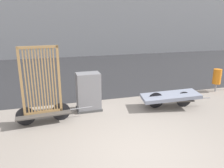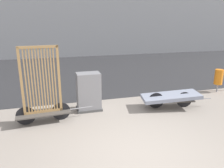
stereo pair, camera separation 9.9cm
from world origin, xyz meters
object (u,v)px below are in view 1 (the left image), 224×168
at_px(bike_cart_with_mattress, 170,97).
at_px(utility_cabinet, 89,93).
at_px(trash_bin, 217,77).
at_px(bike_cart_with_bedframe, 42,96).

distance_m(bike_cart_with_mattress, utility_cabinet, 2.82).
distance_m(utility_cabinet, trash_bin, 5.61).
bearing_deg(bike_cart_with_bedframe, utility_cabinet, 17.91).
xyz_separation_m(bike_cart_with_bedframe, trash_bin, (7.04, 1.03, -0.18)).
relative_size(bike_cart_with_bedframe, utility_cabinet, 1.77).
bearing_deg(bike_cart_with_mattress, bike_cart_with_bedframe, -169.30).
xyz_separation_m(bike_cart_with_mattress, utility_cabinet, (-2.75, 0.58, 0.22)).
xyz_separation_m(bike_cart_with_bedframe, utility_cabinet, (1.45, 0.58, -0.23)).
height_order(utility_cabinet, trash_bin, utility_cabinet).
bearing_deg(trash_bin, bike_cart_with_bedframe, -171.70).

